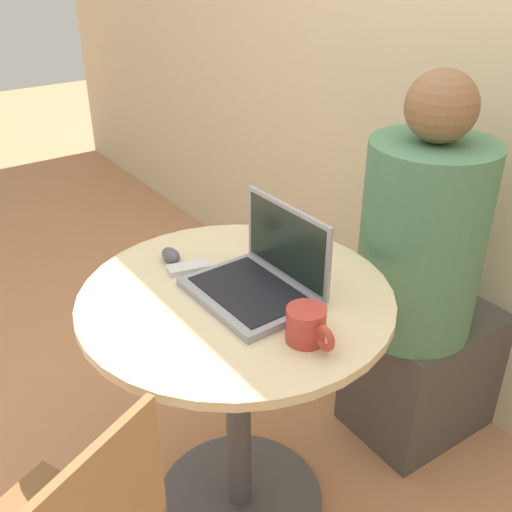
{
  "coord_description": "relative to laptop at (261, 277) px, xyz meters",
  "views": [
    {
      "loc": [
        1.08,
        -0.71,
        1.59
      ],
      "look_at": [
        0.02,
        0.05,
        0.88
      ],
      "focal_mm": 42.0,
      "sensor_mm": 36.0,
      "label": 1
    }
  ],
  "objects": [
    {
      "name": "ground_plane",
      "position": [
        -0.03,
        -0.05,
        -0.82
      ],
      "size": [
        12.0,
        12.0,
        0.0
      ],
      "primitive_type": "plane",
      "color": "tan"
    },
    {
      "name": "back_wall",
      "position": [
        -0.03,
        0.92,
        0.48
      ],
      "size": [
        7.0,
        0.05,
        2.6
      ],
      "color": "beige",
      "rests_on": "ground_plane"
    },
    {
      "name": "round_table",
      "position": [
        -0.03,
        -0.05,
        -0.27
      ],
      "size": [
        0.81,
        0.81,
        0.78
      ],
      "color": "#4C4C51",
      "rests_on": "ground_plane"
    },
    {
      "name": "laptop",
      "position": [
        0.0,
        0.0,
        0.0
      ],
      "size": [
        0.32,
        0.25,
        0.22
      ],
      "color": "gray",
      "rests_on": "round_table"
    },
    {
      "name": "cell_phone",
      "position": [
        -0.21,
        -0.1,
        -0.04
      ],
      "size": [
        0.08,
        0.12,
        0.02
      ],
      "color": "silver",
      "rests_on": "round_table"
    },
    {
      "name": "computer_mouse",
      "position": [
        -0.28,
        -0.11,
        -0.03
      ],
      "size": [
        0.07,
        0.04,
        0.04
      ],
      "color": "#4C4C51",
      "rests_on": "round_table"
    },
    {
      "name": "coffee_cup",
      "position": [
        0.22,
        -0.03,
        -0.0
      ],
      "size": [
        0.14,
        0.09,
        0.08
      ],
      "color": "#B2382D",
      "rests_on": "round_table"
    },
    {
      "name": "person_seated",
      "position": [
        0.04,
        0.63,
        -0.29
      ],
      "size": [
        0.37,
        0.58,
        1.27
      ],
      "color": "#4C4742",
      "rests_on": "ground_plane"
    }
  ]
}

